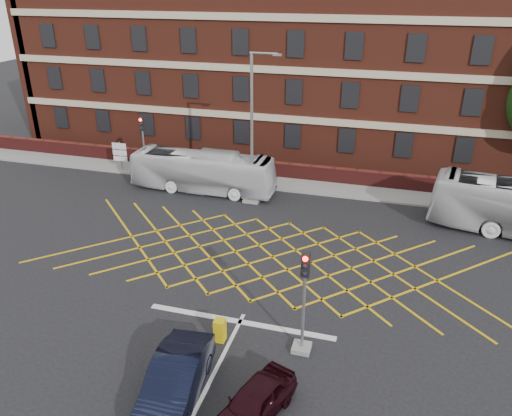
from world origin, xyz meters
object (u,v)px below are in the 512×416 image
(bus_left, at_px, (203,172))
(car_maroon, at_px, (254,403))
(traffic_light_far, at_px, (144,152))
(car_navy, at_px, (175,381))
(direction_signs, at_px, (120,153))
(traffic_light_near, at_px, (303,312))
(utility_cabinet, at_px, (220,330))
(street_lamp, at_px, (253,154))

(bus_left, distance_m, car_maroon, 19.31)
(car_maroon, bearing_deg, traffic_light_far, 145.26)
(car_navy, relative_size, direction_signs, 2.09)
(traffic_light_near, relative_size, utility_cabinet, 4.46)
(car_navy, bearing_deg, bus_left, 102.86)
(traffic_light_far, distance_m, utility_cabinet, 19.16)
(traffic_light_far, distance_m, street_lamp, 9.04)
(traffic_light_near, distance_m, utility_cabinet, 3.45)
(traffic_light_far, relative_size, utility_cabinet, 4.46)
(bus_left, bearing_deg, car_navy, -160.87)
(traffic_light_far, distance_m, direction_signs, 2.26)
(bus_left, xyz_separation_m, traffic_light_far, (-4.96, 1.47, 0.42))
(direction_signs, xyz_separation_m, utility_cabinet, (13.37, -15.87, -0.90))
(direction_signs, bearing_deg, traffic_light_far, -9.24)
(car_navy, bearing_deg, street_lamp, 91.59)
(bus_left, xyz_separation_m, direction_signs, (-7.16, 1.83, 0.04))
(car_navy, xyz_separation_m, street_lamp, (-2.10, 16.52, 2.42))
(traffic_light_near, relative_size, direction_signs, 1.94)
(direction_signs, relative_size, utility_cabinet, 2.29)
(car_navy, xyz_separation_m, traffic_light_near, (3.62, 3.56, 1.01))
(bus_left, bearing_deg, car_maroon, -153.09)
(street_lamp, bearing_deg, car_maroon, -73.63)
(street_lamp, bearing_deg, traffic_light_far, 165.51)
(car_maroon, relative_size, street_lamp, 0.38)
(car_navy, height_order, street_lamp, street_lamp)
(traffic_light_far, bearing_deg, street_lamp, -14.49)
(traffic_light_near, bearing_deg, street_lamp, 113.78)
(car_navy, distance_m, car_maroon, 2.77)
(bus_left, relative_size, traffic_light_near, 2.26)
(car_navy, bearing_deg, direction_signs, 118.46)
(traffic_light_far, bearing_deg, traffic_light_near, -46.63)
(street_lamp, bearing_deg, car_navy, -82.77)
(car_navy, relative_size, car_maroon, 1.31)
(bus_left, height_order, traffic_light_near, traffic_light_near)
(bus_left, xyz_separation_m, utility_cabinet, (6.21, -14.04, -0.86))
(street_lamp, xyz_separation_m, direction_signs, (-10.85, 2.59, -1.80))
(traffic_light_near, relative_size, traffic_light_far, 1.00)
(traffic_light_far, xyz_separation_m, street_lamp, (8.64, -2.23, 1.42))
(car_navy, height_order, traffic_light_near, traffic_light_near)
(car_navy, bearing_deg, car_maroon, -5.91)
(street_lamp, bearing_deg, utility_cabinet, -79.24)
(street_lamp, distance_m, utility_cabinet, 13.78)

